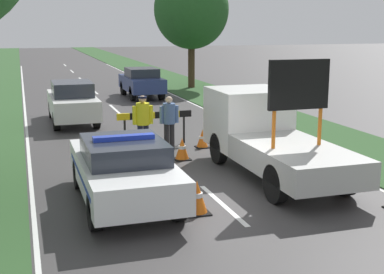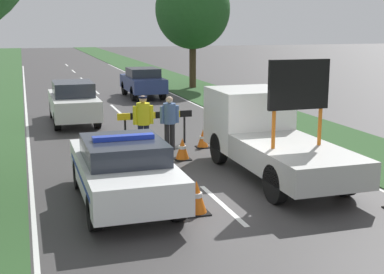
{
  "view_description": "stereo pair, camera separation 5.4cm",
  "coord_description": "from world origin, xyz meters",
  "px_view_note": "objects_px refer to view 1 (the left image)",
  "views": [
    {
      "loc": [
        -4.09,
        -11.41,
        3.95
      ],
      "look_at": [
        -0.03,
        1.31,
        1.1
      ],
      "focal_mm": 50.0,
      "sensor_mm": 36.0,
      "label": 1
    },
    {
      "loc": [
        -4.04,
        -11.42,
        3.95
      ],
      "look_at": [
        -0.03,
        1.31,
        1.1
      ],
      "focal_mm": 50.0,
      "sensor_mm": 36.0,
      "label": 2
    }
  ],
  "objects_px": {
    "road_barrier": "(155,118)",
    "queued_car_hatch_blue": "(142,82)",
    "traffic_cone_behind_barrier": "(202,139)",
    "traffic_cone_centre_front": "(182,149)",
    "roadside_tree_near_left": "(191,10)",
    "traffic_cone_lane_edge": "(125,156)",
    "pedestrian_civilian": "(169,119)",
    "police_car": "(124,169)",
    "police_officer": "(143,119)",
    "queued_car_van_white": "(72,102)",
    "traffic_cone_near_police": "(197,197)",
    "work_truck": "(266,134)"
  },
  "relations": [
    {
      "from": "police_officer",
      "to": "police_car",
      "type": "bearing_deg",
      "value": 87.59
    },
    {
      "from": "road_barrier",
      "to": "traffic_cone_centre_front",
      "type": "xyz_separation_m",
      "value": [
        0.3,
        -2.14,
        -0.58
      ]
    },
    {
      "from": "traffic_cone_centre_front",
      "to": "roadside_tree_near_left",
      "type": "distance_m",
      "value": 18.48
    },
    {
      "from": "road_barrier",
      "to": "queued_car_hatch_blue",
      "type": "distance_m",
      "value": 11.75
    },
    {
      "from": "police_car",
      "to": "traffic_cone_lane_edge",
      "type": "bearing_deg",
      "value": 84.03
    },
    {
      "from": "work_truck",
      "to": "queued_car_van_white",
      "type": "distance_m",
      "value": 9.95
    },
    {
      "from": "traffic_cone_centre_front",
      "to": "queued_car_hatch_blue",
      "type": "relative_size",
      "value": 0.16
    },
    {
      "from": "road_barrier",
      "to": "traffic_cone_centre_front",
      "type": "distance_m",
      "value": 2.23
    },
    {
      "from": "traffic_cone_behind_barrier",
      "to": "road_barrier",
      "type": "bearing_deg",
      "value": 148.32
    },
    {
      "from": "pedestrian_civilian",
      "to": "traffic_cone_near_police",
      "type": "xyz_separation_m",
      "value": [
        -0.97,
        -5.75,
        -0.65
      ]
    },
    {
      "from": "pedestrian_civilian",
      "to": "roadside_tree_near_left",
      "type": "height_order",
      "value": "roadside_tree_near_left"
    },
    {
      "from": "pedestrian_civilian",
      "to": "queued_car_van_white",
      "type": "relative_size",
      "value": 0.37
    },
    {
      "from": "police_car",
      "to": "traffic_cone_centre_front",
      "type": "height_order",
      "value": "police_car"
    },
    {
      "from": "police_car",
      "to": "pedestrian_civilian",
      "type": "bearing_deg",
      "value": 68.4
    },
    {
      "from": "traffic_cone_centre_front",
      "to": "queued_car_hatch_blue",
      "type": "distance_m",
      "value": 13.82
    },
    {
      "from": "pedestrian_civilian",
      "to": "queued_car_hatch_blue",
      "type": "xyz_separation_m",
      "value": [
        1.86,
        12.41,
        -0.17
      ]
    },
    {
      "from": "traffic_cone_near_police",
      "to": "queued_car_hatch_blue",
      "type": "xyz_separation_m",
      "value": [
        2.83,
        18.16,
        0.48
      ]
    },
    {
      "from": "road_barrier",
      "to": "traffic_cone_lane_edge",
      "type": "distance_m",
      "value": 2.82
    },
    {
      "from": "road_barrier",
      "to": "pedestrian_civilian",
      "type": "height_order",
      "value": "pedestrian_civilian"
    },
    {
      "from": "police_officer",
      "to": "traffic_cone_near_police",
      "type": "bearing_deg",
      "value": 104.33
    },
    {
      "from": "road_barrier",
      "to": "queued_car_hatch_blue",
      "type": "height_order",
      "value": "queued_car_hatch_blue"
    },
    {
      "from": "road_barrier",
      "to": "traffic_cone_behind_barrier",
      "type": "bearing_deg",
      "value": -24.78
    },
    {
      "from": "traffic_cone_centre_front",
      "to": "roadside_tree_near_left",
      "type": "bearing_deg",
      "value": 71.45
    },
    {
      "from": "traffic_cone_near_police",
      "to": "traffic_cone_lane_edge",
      "type": "bearing_deg",
      "value": 99.75
    },
    {
      "from": "pedestrian_civilian",
      "to": "traffic_cone_centre_front",
      "type": "xyz_separation_m",
      "value": [
        0.04,
        -1.28,
        -0.69
      ]
    },
    {
      "from": "pedestrian_civilian",
      "to": "traffic_cone_centre_front",
      "type": "distance_m",
      "value": 1.45
    },
    {
      "from": "work_truck",
      "to": "queued_car_van_white",
      "type": "xyz_separation_m",
      "value": [
        -4.25,
        8.99,
        -0.2
      ]
    },
    {
      "from": "police_car",
      "to": "queued_car_hatch_blue",
      "type": "xyz_separation_m",
      "value": [
        4.18,
        17.05,
        0.05
      ]
    },
    {
      "from": "queued_car_hatch_blue",
      "to": "roadside_tree_near_left",
      "type": "relative_size",
      "value": 0.58
    },
    {
      "from": "work_truck",
      "to": "traffic_cone_near_police",
      "type": "height_order",
      "value": "work_truck"
    },
    {
      "from": "road_barrier",
      "to": "police_officer",
      "type": "height_order",
      "value": "police_officer"
    },
    {
      "from": "traffic_cone_lane_edge",
      "to": "roadside_tree_near_left",
      "type": "height_order",
      "value": "roadside_tree_near_left"
    },
    {
      "from": "police_car",
      "to": "queued_car_hatch_blue",
      "type": "height_order",
      "value": "queued_car_hatch_blue"
    },
    {
      "from": "pedestrian_civilian",
      "to": "traffic_cone_lane_edge",
      "type": "bearing_deg",
      "value": -121.83
    },
    {
      "from": "traffic_cone_lane_edge",
      "to": "queued_car_van_white",
      "type": "height_order",
      "value": "queued_car_van_white"
    },
    {
      "from": "police_car",
      "to": "traffic_cone_behind_barrier",
      "type": "relative_size",
      "value": 7.89
    },
    {
      "from": "police_officer",
      "to": "traffic_cone_lane_edge",
      "type": "relative_size",
      "value": 2.95
    },
    {
      "from": "traffic_cone_near_police",
      "to": "queued_car_hatch_blue",
      "type": "bearing_deg",
      "value": 81.14
    },
    {
      "from": "queued_car_hatch_blue",
      "to": "queued_car_van_white",
      "type": "bearing_deg",
      "value": 57.12
    },
    {
      "from": "road_barrier",
      "to": "queued_car_hatch_blue",
      "type": "xyz_separation_m",
      "value": [
        2.11,
        11.55,
        -0.06
      ]
    },
    {
      "from": "traffic_cone_lane_edge",
      "to": "queued_car_hatch_blue",
      "type": "relative_size",
      "value": 0.15
    },
    {
      "from": "road_barrier",
      "to": "queued_car_hatch_blue",
      "type": "bearing_deg",
      "value": 86.54
    },
    {
      "from": "police_car",
      "to": "traffic_cone_behind_barrier",
      "type": "xyz_separation_m",
      "value": [
        3.43,
        4.65,
        -0.5
      ]
    },
    {
      "from": "roadside_tree_near_left",
      "to": "road_barrier",
      "type": "bearing_deg",
      "value": -111.98
    },
    {
      "from": "police_car",
      "to": "queued_car_van_white",
      "type": "height_order",
      "value": "queued_car_van_white"
    },
    {
      "from": "police_car",
      "to": "queued_car_van_white",
      "type": "xyz_separation_m",
      "value": [
        -0.13,
        10.39,
        0.07
      ]
    },
    {
      "from": "traffic_cone_near_police",
      "to": "queued_car_van_white",
      "type": "height_order",
      "value": "queued_car_van_white"
    },
    {
      "from": "pedestrian_civilian",
      "to": "traffic_cone_behind_barrier",
      "type": "relative_size",
      "value": 2.93
    },
    {
      "from": "police_officer",
      "to": "traffic_cone_lane_edge",
      "type": "bearing_deg",
      "value": 73.69
    },
    {
      "from": "traffic_cone_centre_front",
      "to": "queued_car_van_white",
      "type": "xyz_separation_m",
      "value": [
        -2.49,
        7.03,
        0.53
      ]
    }
  ]
}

